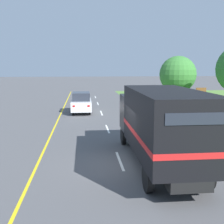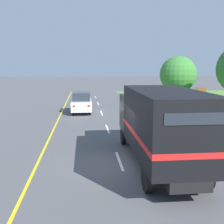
# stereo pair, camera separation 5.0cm
# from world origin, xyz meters

# --- Properties ---
(ground_plane) EXTENTS (200.00, 200.00, 0.00)m
(ground_plane) POSITION_xyz_m (0.00, 0.00, 0.00)
(ground_plane) COLOR #515154
(edge_line_yellow) EXTENTS (0.12, 52.46, 0.01)m
(edge_line_yellow) POSITION_xyz_m (-3.70, 9.54, 0.00)
(edge_line_yellow) COLOR yellow
(edge_line_yellow) RESTS_ON ground
(centre_dash_near) EXTENTS (0.12, 2.60, 0.01)m
(centre_dash_near) POSITION_xyz_m (0.00, 0.58, 0.00)
(centre_dash_near) COLOR white
(centre_dash_near) RESTS_ON ground
(centre_dash_mid_a) EXTENTS (0.12, 2.60, 0.01)m
(centre_dash_mid_a) POSITION_xyz_m (0.00, 7.18, 0.00)
(centre_dash_mid_a) COLOR white
(centre_dash_mid_a) RESTS_ON ground
(centre_dash_mid_b) EXTENTS (0.12, 2.60, 0.01)m
(centre_dash_mid_b) POSITION_xyz_m (0.00, 13.78, 0.00)
(centre_dash_mid_b) COLOR white
(centre_dash_mid_b) RESTS_ON ground
(centre_dash_far) EXTENTS (0.12, 2.60, 0.01)m
(centre_dash_far) POSITION_xyz_m (0.00, 20.38, 0.00)
(centre_dash_far) COLOR white
(centre_dash_far) RESTS_ON ground
(centre_dash_farthest) EXTENTS (0.12, 2.60, 0.01)m
(centre_dash_farthest) POSITION_xyz_m (0.00, 26.98, 0.00)
(centre_dash_farthest) COLOR white
(centre_dash_farthest) RESTS_ON ground
(horse_trailer_truck) EXTENTS (2.51, 8.09, 3.38)m
(horse_trailer_truck) POSITION_xyz_m (1.62, -0.25, 1.91)
(horse_trailer_truck) COLOR black
(horse_trailer_truck) RESTS_ON ground
(lead_car_white) EXTENTS (1.80, 3.93, 1.91)m
(lead_car_white) POSITION_xyz_m (-1.83, 14.09, 0.96)
(lead_car_white) COLOR black
(lead_car_white) RESTS_ON ground
(highway_sign) EXTENTS (2.35, 0.09, 2.76)m
(highway_sign) POSITION_xyz_m (6.05, 7.68, 1.73)
(highway_sign) COLOR #9E9EA3
(highway_sign) RESTS_ON ground
(roadside_tree_mid) EXTENTS (4.02, 4.02, 5.37)m
(roadside_tree_mid) POSITION_xyz_m (8.75, 18.52, 3.36)
(roadside_tree_mid) COLOR brown
(roadside_tree_mid) RESTS_ON ground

